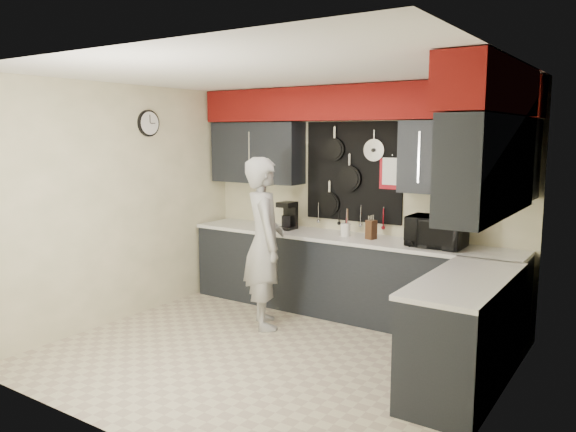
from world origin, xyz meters
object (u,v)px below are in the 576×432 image
Objects in this scene: knife_block at (371,230)px; person at (264,243)px; microwave at (436,232)px; utensil_crock at (346,230)px; coffee_maker at (288,215)px.

knife_block is 0.11× the size of person.
microwave is 0.74m from knife_block.
knife_block is 1.45× the size of utensil_crock.
utensil_crock is (-0.32, 0.01, -0.03)m from knife_block.
person reaches higher than coffee_maker.
coffee_maker reaches higher than knife_block.
person is at bearing -154.22° from microwave.
microwave is at bearing -1.42° from coffee_maker.
coffee_maker is at bearing -164.92° from knife_block.
microwave is at bearing 15.85° from knife_block.
person is at bearing -73.05° from coffee_maker.
coffee_maker is 0.89m from person.
utensil_crock is 0.80m from coffee_maker.
utensil_crock is at bearing 178.41° from microwave.
microwave is 1.79m from person.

